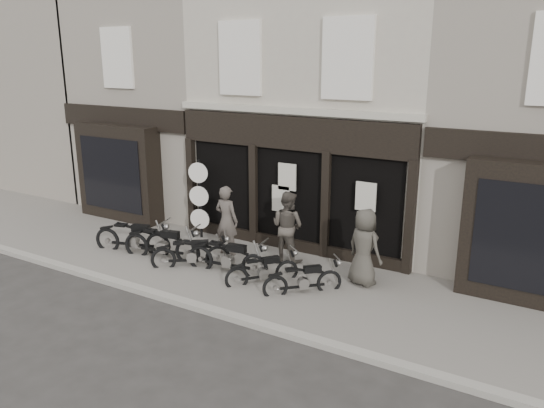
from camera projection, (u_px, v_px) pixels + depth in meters
The scene contains 16 objects.
ground_plane at pixel (231, 289), 12.87m from camera, with size 90.00×90.00×0.00m, color #2D2B28.
pavement at pixel (251, 274), 13.60m from camera, with size 30.00×4.20×0.12m, color slate.
kerb at pixel (198, 307), 11.81m from camera, with size 30.00×0.25×0.13m, color gray.
central_building at pixel (336, 101), 16.70m from camera, with size 7.30×6.22×8.34m.
neighbour_left at pixel (179, 95), 19.78m from camera, with size 5.60×6.73×8.34m.
filler_left at pixel (40, 87), 23.84m from camera, with size 11.00×6.00×8.20m, color gray.
motorcycle_0 at pixel (133, 240), 14.94m from camera, with size 2.29×0.94×1.12m.
motorcycle_1 at pixel (163, 247), 14.46m from camera, with size 2.30×0.81×1.11m.
motorcycle_2 at pixel (192, 256), 13.90m from camera, with size 1.78×1.46×0.99m.
motorcycle_3 at pixel (228, 261), 13.50m from camera, with size 2.27×0.65×1.09m.
motorcycle_4 at pixel (263, 273), 12.93m from camera, with size 1.38×1.57×0.90m.
motorcycle_5 at pixel (304, 282), 12.36m from camera, with size 1.53×1.49×0.92m.
man_left at pixel (227, 220), 14.57m from camera, with size 0.71×0.47×1.95m, color #4E4640.
man_centre at pixel (287, 226), 14.14m from camera, with size 0.93×0.73×1.92m, color #49423B.
man_right at pixel (364, 247), 12.63m from camera, with size 0.92×0.60×1.89m, color #413D36.
advert_sign_post at pixel (200, 202), 15.89m from camera, with size 0.60×0.40×2.52m.
Camera 1 is at (6.89, -9.67, 5.47)m, focal length 35.00 mm.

